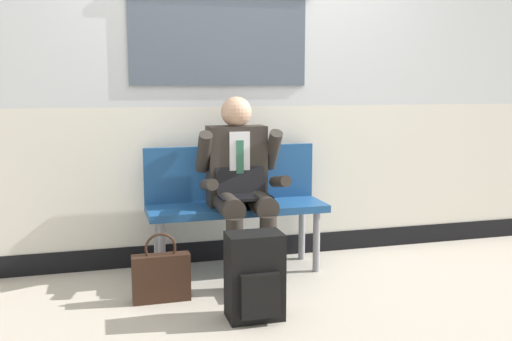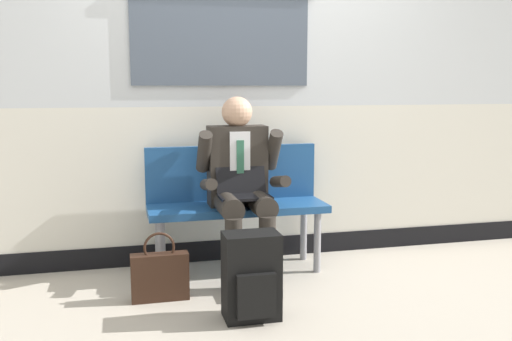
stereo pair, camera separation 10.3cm
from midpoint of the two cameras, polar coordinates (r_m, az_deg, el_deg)
ground_plane at (r=3.92m, az=2.02°, el=-10.89°), size 18.00×18.00×0.00m
station_wall at (r=4.24m, az=-0.01°, el=11.60°), size 6.74×0.16×3.07m
bench_with_person at (r=4.00m, az=-1.37°, el=-2.67°), size 1.24×0.42×0.88m
person_seated at (r=3.79m, az=-0.73°, el=-1.27°), size 0.57×0.70×1.23m
backpack at (r=3.21m, az=0.49°, el=-10.75°), size 0.31×0.24×0.50m
handbag at (r=3.54m, az=-8.87°, el=-10.45°), size 0.35×0.10×0.43m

